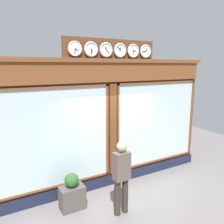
{
  "coord_description": "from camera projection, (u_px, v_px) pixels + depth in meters",
  "views": [
    {
      "loc": [
        3.04,
        5.27,
        3.26
      ],
      "look_at": [
        0.0,
        0.0,
        2.06
      ],
      "focal_mm": 37.55,
      "sensor_mm": 36.0,
      "label": 1
    }
  ],
  "objects": [
    {
      "name": "planter_shrub",
      "position": [
        72.0,
        180.0,
        5.32
      ],
      "size": [
        0.33,
        0.33,
        0.33
      ],
      "primitive_type": "sphere",
      "color": "#285623",
      "rests_on": "planter_box"
    },
    {
      "name": "shop_facade",
      "position": [
        110.0,
        122.0,
        6.37
      ],
      "size": [
        6.35,
        0.42,
        3.92
      ],
      "color": "#5B3319",
      "rests_on": "ground_plane"
    },
    {
      "name": "planter_box",
      "position": [
        72.0,
        198.0,
        5.4
      ],
      "size": [
        0.56,
        0.36,
        0.54
      ],
      "primitive_type": "cube",
      "color": "#4C4742",
      "rests_on": "ground_plane"
    },
    {
      "name": "pedestrian",
      "position": [
        121.0,
        175.0,
        5.1
      ],
      "size": [
        0.37,
        0.23,
        1.69
      ],
      "color": "#312A24",
      "rests_on": "ground_plane"
    }
  ]
}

